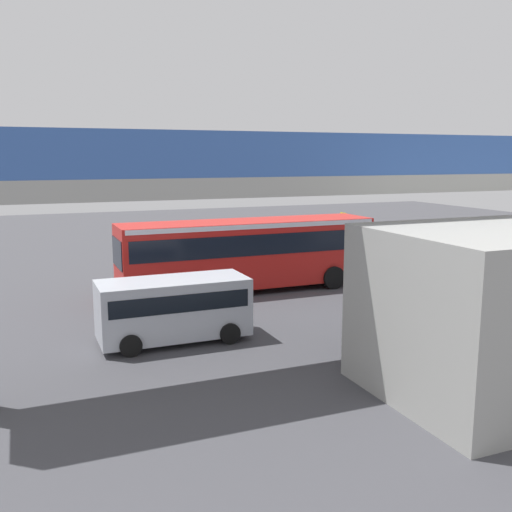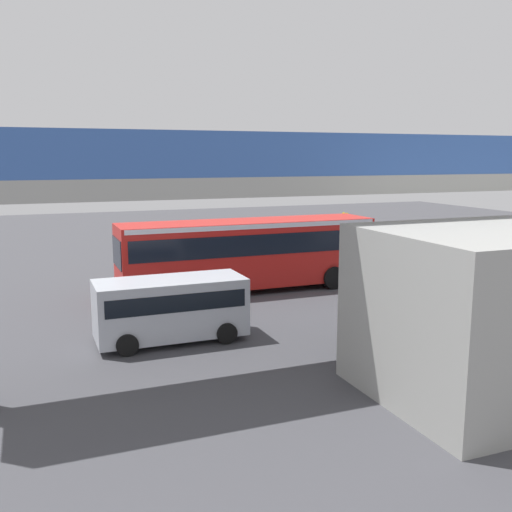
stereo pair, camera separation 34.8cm
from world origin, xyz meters
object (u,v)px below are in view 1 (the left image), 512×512
Objects in this scene: bicycle_orange at (453,288)px; bicycle_green at (417,277)px; city_bus at (248,249)px; parked_van at (173,306)px; pedestrian at (265,255)px; traffic_sign at (343,228)px.

bicycle_green is at bearing -89.60° from bicycle_orange.
city_bus reaches higher than parked_van.
parked_van reaches higher than pedestrian.
bicycle_green is 7.80m from pedestrian.
pedestrian is 5.57m from traffic_sign.
parked_van is (4.93, 5.85, -0.70)m from city_bus.
traffic_sign is (-5.37, -1.13, 1.00)m from pedestrian.
parked_van is 11.98m from pedestrian.
parked_van is 2.71× the size of bicycle_orange.
pedestrian is (5.31, -8.15, 0.51)m from bicycle_orange.
bicycle_green is at bearing 164.81° from city_bus.
bicycle_green and bicycle_orange have the same top height.
parked_van is 13.20m from bicycle_green.
bicycle_orange is at bearing 149.59° from city_bus.
city_bus is 2.40× the size of parked_van.
pedestrian is (-2.40, -3.62, -1.00)m from city_bus.
bicycle_orange is (-0.02, 2.44, 0.00)m from bicycle_green.
city_bus is at bearing -15.19° from bicycle_green.
parked_van reaches higher than bicycle_orange.
parked_van is at bearing 5.99° from bicycle_orange.
traffic_sign is at bearing -90.34° from bicycle_orange.
bicycle_green is 0.63× the size of traffic_sign.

